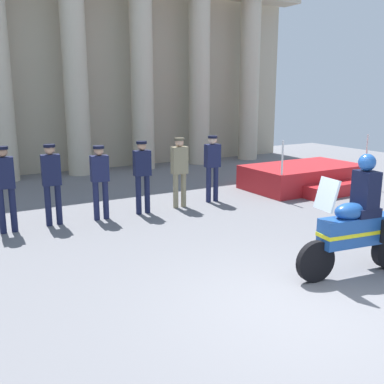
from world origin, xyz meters
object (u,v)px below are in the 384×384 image
at_px(officer_in_row_7, 212,163).
at_px(officer_in_row_4, 100,176).
at_px(officer_in_row_2, 5,182).
at_px(reviewing_stand, 305,177).
at_px(officer_in_row_6, 180,167).
at_px(officer_in_row_3, 51,178).
at_px(officer_in_row_5, 142,171).
at_px(motorcycle_with_rider, 360,225).

bearing_deg(officer_in_row_7, officer_in_row_4, 7.97).
bearing_deg(officer_in_row_2, officer_in_row_7, -173.37).
xyz_separation_m(reviewing_stand, officer_in_row_6, (-4.24, -0.08, 0.68)).
bearing_deg(officer_in_row_7, officer_in_row_3, 5.90).
bearing_deg(officer_in_row_2, officer_in_row_5, -175.53).
bearing_deg(reviewing_stand, motorcycle_with_rider, -126.75).
bearing_deg(officer_in_row_4, officer_in_row_2, 4.54).
distance_m(reviewing_stand, motorcycle_with_rider, 6.39).
relative_size(reviewing_stand, officer_in_row_5, 2.00).
bearing_deg(officer_in_row_5, motorcycle_with_rider, 111.49).
distance_m(officer_in_row_5, officer_in_row_7, 2.03).
xyz_separation_m(officer_in_row_5, motorcycle_with_rider, (1.44, -4.95, -0.21)).
relative_size(officer_in_row_3, officer_in_row_7, 1.02).
xyz_separation_m(reviewing_stand, officer_in_row_2, (-8.21, -0.12, 0.71)).
height_order(officer_in_row_6, officer_in_row_7, officer_in_row_6).
relative_size(officer_in_row_2, motorcycle_with_rider, 0.84).
bearing_deg(motorcycle_with_rider, officer_in_row_3, -47.42).
bearing_deg(officer_in_row_3, officer_in_row_6, -175.54).
xyz_separation_m(officer_in_row_5, officer_in_row_7, (2.02, 0.16, 0.00)).
height_order(officer_in_row_4, officer_in_row_5, officer_in_row_5).
bearing_deg(officer_in_row_6, officer_in_row_4, 6.83).
distance_m(officer_in_row_3, officer_in_row_7, 4.05).
relative_size(officer_in_row_6, motorcycle_with_rider, 0.82).
distance_m(reviewing_stand, officer_in_row_7, 3.30).
bearing_deg(officer_in_row_3, officer_in_row_4, 179.76).
distance_m(officer_in_row_2, motorcycle_with_rider, 6.65).
xyz_separation_m(officer_in_row_4, officer_in_row_7, (3.03, 0.14, 0.03)).
relative_size(reviewing_stand, officer_in_row_4, 2.06).
xyz_separation_m(officer_in_row_4, officer_in_row_6, (2.03, 0.06, 0.03)).
bearing_deg(officer_in_row_2, reviewing_stand, -173.94).
relative_size(officer_in_row_5, motorcycle_with_rider, 0.81).
bearing_deg(motorcycle_with_rider, reviewing_stand, -118.58).
xyz_separation_m(officer_in_row_3, officer_in_row_7, (4.05, 0.05, -0.01)).
relative_size(officer_in_row_2, officer_in_row_7, 1.03).
xyz_separation_m(officer_in_row_2, officer_in_row_4, (1.95, -0.02, -0.06)).
distance_m(officer_in_row_4, officer_in_row_5, 1.01).
xyz_separation_m(officer_in_row_6, motorcycle_with_rider, (0.42, -5.02, -0.22)).
height_order(reviewing_stand, officer_in_row_7, officer_in_row_7).
relative_size(officer_in_row_4, officer_in_row_6, 0.96).
height_order(officer_in_row_3, officer_in_row_4, officer_in_row_3).
bearing_deg(officer_in_row_7, officer_in_row_6, 10.26).
xyz_separation_m(officer_in_row_5, officer_in_row_6, (1.02, 0.07, 0.00)).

